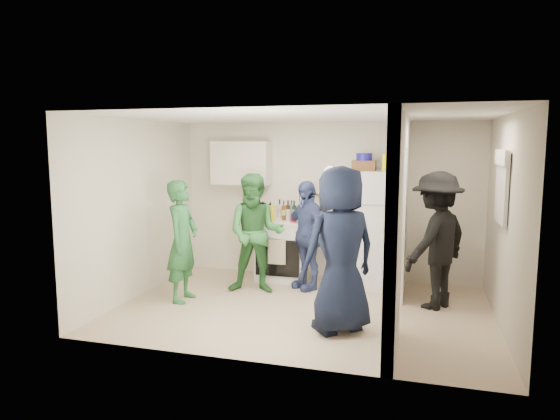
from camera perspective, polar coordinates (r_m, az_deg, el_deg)
The scene contains 39 objects.
floor at distance 6.70m, azimuth 2.60°, elevation -11.23°, with size 4.80×4.80×0.00m, color #C8B08D.
wall_back at distance 8.06m, azimuth 5.42°, elevation 1.05°, with size 4.80×4.80×0.00m, color silver.
wall_front at distance 4.79m, azimuth -1.99°, elevation -3.34°, with size 4.80×4.80×0.00m, color silver.
wall_left at distance 7.33m, azimuth -15.93°, elevation 0.16°, with size 3.40×3.40×0.00m, color silver.
wall_right at distance 6.31m, azimuth 24.39°, elevation -1.37°, with size 3.40×3.40×0.00m, color silver.
ceiling at distance 6.35m, azimuth 2.73°, elevation 10.65°, with size 4.80×4.80×0.00m, color white.
partition_pier_back at distance 7.34m, azimuth 13.82°, elevation 0.24°, with size 0.12×1.20×2.50m, color silver.
partition_pier_front at distance 5.16m, azimuth 12.91°, elevation -2.73°, with size 0.12×1.20×2.50m, color silver.
partition_header at distance 6.18m, azimuth 13.74°, elevation 8.68°, with size 0.12×1.00×0.40m, color silver.
stove at distance 8.00m, azimuth 0.36°, elevation -4.53°, with size 0.81×0.67×0.96m, color white.
upper_cabinet at distance 8.21m, azimuth -4.45°, elevation 5.38°, with size 0.95×0.34×0.70m, color silver.
fridge at distance 7.66m, azimuth 10.13°, elevation -2.16°, with size 0.73×0.70×1.76m, color silver.
wicker_basket at distance 7.62m, azimuth 9.59°, elevation 5.04°, with size 0.35×0.25×0.15m, color brown.
blue_bowl at distance 7.61m, azimuth 9.61°, elevation 6.02°, with size 0.24×0.24×0.11m, color #1B1590.
yellow_cup_stack_top at distance 7.44m, azimuth 11.93°, elevation 5.31°, with size 0.09×0.09×0.25m, color #FFF815.
wall_clock at distance 7.99m, azimuth 5.79°, elevation 4.23°, with size 0.22×0.22×0.03m, color white.
spice_shelf at distance 8.00m, azimuth 5.37°, elevation 1.73°, with size 0.35×0.08×0.03m, color olive.
nook_window at distance 6.46m, azimuth 24.15°, elevation 2.41°, with size 0.03×0.70×0.80m, color black.
nook_window_frame at distance 6.46m, azimuth 24.02°, elevation 2.41°, with size 0.04×0.76×0.86m, color white.
nook_valance at distance 6.44m, azimuth 23.96°, elevation 5.52°, with size 0.04×0.82×0.18m, color white.
yellow_cup_stack_stove at distance 7.72m, azimuth -0.93°, elevation -0.41°, with size 0.09×0.09×0.25m, color yellow.
red_cup at distance 7.66m, azimuth 1.55°, elevation -0.97°, with size 0.09×0.09×0.12m, color red.
person_green_left at distance 6.98m, azimuth -11.09°, elevation -3.50°, with size 0.61×0.40×1.67m, color #2D7237.
person_green_center at distance 7.24m, azimuth -2.77°, elevation -2.70°, with size 0.84×0.66×1.74m, color #347633.
person_denim at distance 7.43m, azimuth 3.05°, elevation -2.89°, with size 0.95×0.40×1.62m, color navy.
person_navy at distance 5.74m, azimuth 6.88°, elevation -4.54°, with size 0.94×0.61×1.92m, color black.
person_nook at distance 6.86m, azimuth 17.44°, elevation -3.33°, with size 1.17×0.67×1.81m, color black.
bottle_a at distance 8.07m, azimuth -1.26°, elevation -0.10°, with size 0.07×0.07×0.24m, color brown.
bottle_b at distance 7.86m, azimuth -1.10°, elevation -0.15°, with size 0.07×0.07×0.28m, color #1D501A.
bottle_c at distance 8.06m, azimuth -0.04°, elevation 0.13°, with size 0.07×0.07×0.31m, color silver.
bottle_d at distance 7.85m, azimuth 0.43°, elevation -0.06°, with size 0.06×0.06×0.31m, color #652F11.
bottle_e at distance 8.06m, azimuth 1.33°, elevation 0.09°, with size 0.06×0.06×0.30m, color #ABB8BD.
bottle_f at distance 7.88m, azimuth 1.63°, elevation -0.03°, with size 0.07×0.07×0.31m, color #12331C.
bottle_g at distance 7.96m, azimuth 2.47°, elevation 0.03°, with size 0.07×0.07×0.31m, color #A88F37.
bottle_h at distance 7.88m, azimuth -1.98°, elevation -0.09°, with size 0.06×0.06×0.29m, color silver.
bottle_i at distance 7.96m, azimuth 0.92°, elevation 0.03°, with size 0.08×0.08×0.31m, color #52210E.
bottle_j at distance 7.74m, azimuth 2.34°, elevation -0.27°, with size 0.06×0.06×0.29m, color #21591E.
bottle_k at distance 8.00m, azimuth -1.10°, elevation -0.04°, with size 0.06×0.06×0.28m, color olive.
bottle_l at distance 7.71m, azimuth 0.95°, elevation -0.39°, with size 0.07×0.07×0.26m, color #A3A7B4.
Camera 1 is at (1.44, -6.18, 2.15)m, focal length 32.00 mm.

